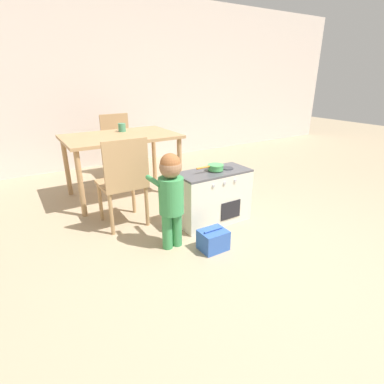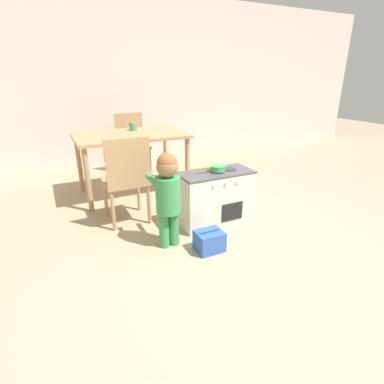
{
  "view_description": "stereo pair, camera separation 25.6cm",
  "coord_description": "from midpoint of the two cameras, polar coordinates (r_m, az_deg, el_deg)",
  "views": [
    {
      "loc": [
        -1.54,
        -1.3,
        1.41
      ],
      "look_at": [
        -0.19,
        0.87,
        0.4
      ],
      "focal_mm": 28.0,
      "sensor_mm": 36.0,
      "label": 1
    },
    {
      "loc": [
        -1.32,
        -1.43,
        1.41
      ],
      "look_at": [
        -0.19,
        0.87,
        0.4
      ],
      "focal_mm": 28.0,
      "sensor_mm": 36.0,
      "label": 2
    }
  ],
  "objects": [
    {
      "name": "child_figure",
      "position": [
        2.47,
        -1.69,
        0.27
      ],
      "size": [
        0.23,
        0.35,
        0.84
      ],
      "color": "#3D9351",
      "rests_on": "ground_plane"
    },
    {
      "name": "dining_table",
      "position": [
        3.71,
        -9.68,
        9.51
      ],
      "size": [
        1.29,
        0.85,
        0.75
      ],
      "color": "tan",
      "rests_on": "ground_plane"
    },
    {
      "name": "toy_basket",
      "position": [
        2.59,
        6.19,
        -9.32
      ],
      "size": [
        0.23,
        0.19,
        0.19
      ],
      "color": "#335BB2",
      "rests_on": "ground_plane"
    },
    {
      "name": "dining_chair_near",
      "position": [
        2.93,
        -9.97,
        2.54
      ],
      "size": [
        0.41,
        0.41,
        0.89
      ],
      "color": "tan",
      "rests_on": "ground_plane"
    },
    {
      "name": "cup_on_table",
      "position": [
        3.91,
        -9.32,
        12.2
      ],
      "size": [
        0.09,
        0.09,
        0.1
      ],
      "color": "#478E66",
      "rests_on": "dining_table"
    },
    {
      "name": "dining_chair_far",
      "position": [
        4.55,
        -9.72,
        9.28
      ],
      "size": [
        0.41,
        0.41,
        0.89
      ],
      "rotation": [
        0.0,
        0.0,
        3.14
      ],
      "color": "tan",
      "rests_on": "ground_plane"
    },
    {
      "name": "ground_plane",
      "position": [
        2.43,
        16.97,
        -15.11
      ],
      "size": [
        16.0,
        16.0,
        0.0
      ],
      "primitive_type": "plane",
      "color": "tan"
    },
    {
      "name": "wall_back",
      "position": [
        5.19,
        -10.78,
        19.87
      ],
      "size": [
        10.0,
        0.06,
        2.6
      ],
      "color": "beige",
      "rests_on": "ground_plane"
    },
    {
      "name": "toy_pot",
      "position": [
        2.9,
        7.43,
        4.6
      ],
      "size": [
        0.3,
        0.16,
        0.06
      ],
      "color": "#4CAD5B",
      "rests_on": "play_kitchen"
    },
    {
      "name": "play_kitchen",
      "position": [
        2.99,
        6.94,
        -1.11
      ],
      "size": [
        0.73,
        0.35,
        0.55
      ],
      "color": "silver",
      "rests_on": "ground_plane"
    }
  ]
}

